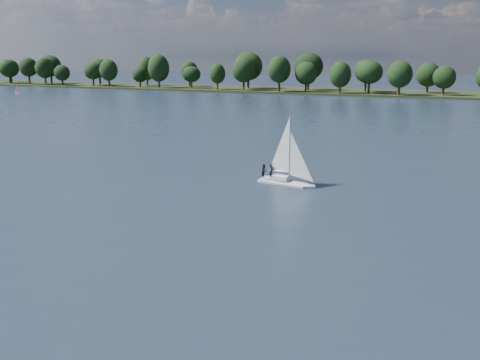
% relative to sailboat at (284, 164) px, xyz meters
% --- Properties ---
extents(ground, '(700.00, 700.00, 0.00)m').
position_rel_sailboat_xyz_m(ground, '(8.89, 49.91, -2.39)').
color(ground, '#233342').
rests_on(ground, ground).
extents(far_shore, '(660.00, 40.00, 1.50)m').
position_rel_sailboat_xyz_m(far_shore, '(8.89, 161.91, -2.39)').
color(far_shore, black).
rests_on(far_shore, ground).
extents(sailboat, '(6.70, 2.81, 8.54)m').
position_rel_sailboat_xyz_m(sailboat, '(0.00, 0.00, 0.00)').
color(sailboat, silver).
rests_on(sailboat, ground).
extents(dinghy_pink, '(2.61, 1.31, 4.00)m').
position_rel_sailboat_xyz_m(dinghy_pink, '(-147.52, 103.14, -1.44)').
color(dinghy_pink, silver).
rests_on(dinghy_pink, ground).
extents(pontoon, '(4.04, 2.08, 0.50)m').
position_rel_sailboat_xyz_m(pontoon, '(-175.25, 142.78, -2.39)').
color(pontoon, '#4F5254').
rests_on(pontoon, ground).
extents(treeline, '(562.60, 73.63, 18.03)m').
position_rel_sailboat_xyz_m(treeline, '(-2.30, 158.13, 5.59)').
color(treeline, black).
rests_on(treeline, ground).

